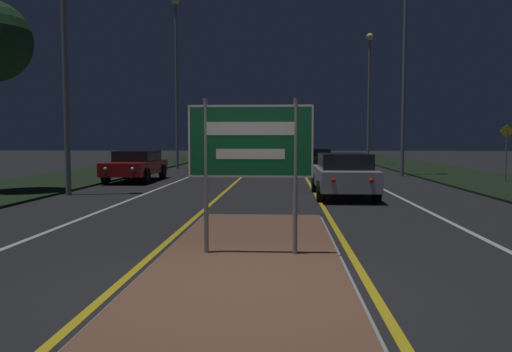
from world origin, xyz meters
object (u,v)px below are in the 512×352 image
(car_receding_0, at_px, (343,174))
(streetlight_left_far, at_px, (176,56))
(streetlight_right_near, at_px, (405,25))
(streetlight_right_far, at_px, (369,83))
(car_receding_1, at_px, (315,159))
(car_approaching_0, at_px, (136,165))
(warning_sign, at_px, (506,147))
(highway_sign, at_px, (250,147))

(car_receding_0, bearing_deg, streetlight_left_far, 119.51)
(streetlight_right_near, height_order, streetlight_right_far, streetlight_right_near)
(car_receding_1, height_order, car_approaching_0, car_approaching_0)
(car_receding_1, bearing_deg, streetlight_left_far, 165.10)
(car_receding_1, bearing_deg, warning_sign, -44.68)
(highway_sign, xyz_separation_m, streetlight_left_far, (-6.29, 23.96, 5.40))
(streetlight_left_far, distance_m, car_receding_1, 10.98)
(streetlight_right_far, distance_m, warning_sign, 15.11)
(streetlight_right_far, bearing_deg, car_approaching_0, -132.02)
(streetlight_right_far, xyz_separation_m, car_receding_0, (-4.05, -19.67, -5.06))
(highway_sign, bearing_deg, streetlight_right_far, 77.11)
(car_approaching_0, xyz_separation_m, warning_sign, (15.98, -0.17, 0.80))
(streetlight_right_far, distance_m, car_receding_1, 9.29)
(streetlight_right_far, height_order, car_receding_1, streetlight_right_far)
(car_receding_1, bearing_deg, highway_sign, -96.15)
(streetlight_right_far, bearing_deg, streetlight_left_far, -161.40)
(highway_sign, xyz_separation_m, car_receding_1, (2.33, 21.67, -0.99))
(streetlight_right_far, distance_m, car_approaching_0, 19.39)
(streetlight_right_near, distance_m, car_receding_1, 8.74)
(car_receding_1, bearing_deg, car_receding_0, -89.65)
(highway_sign, distance_m, car_receding_0, 8.97)
(highway_sign, xyz_separation_m, warning_sign, (9.91, 14.18, -0.19))
(car_receding_1, distance_m, warning_sign, 10.68)
(car_receding_1, bearing_deg, streetlight_right_near, -41.57)
(streetlight_right_near, xyz_separation_m, car_receding_0, (-4.05, -9.41, -6.75))
(streetlight_left_far, relative_size, car_receding_0, 2.43)
(streetlight_right_near, bearing_deg, streetlight_left_far, 154.95)
(streetlight_right_far, bearing_deg, warning_sign, -76.25)
(streetlight_right_far, relative_size, car_receding_1, 2.00)
(streetlight_right_far, bearing_deg, car_receding_0, -101.64)
(warning_sign, bearing_deg, streetlight_left_far, 148.86)
(streetlight_right_near, bearing_deg, streetlight_right_far, 90.02)
(car_receding_0, xyz_separation_m, car_approaching_0, (-8.48, 5.76, -0.01))
(car_approaching_0, bearing_deg, warning_sign, -0.61)
(warning_sign, bearing_deg, car_approaching_0, 179.39)
(car_receding_0, distance_m, warning_sign, 9.38)
(streetlight_left_far, bearing_deg, car_receding_1, -14.90)
(streetlight_right_near, relative_size, streetlight_right_far, 1.22)
(streetlight_right_near, xyz_separation_m, warning_sign, (3.44, -3.82, -5.96))
(car_receding_1, xyz_separation_m, car_approaching_0, (-8.40, -7.32, 0.01))
(streetlight_left_far, xyz_separation_m, streetlight_right_near, (12.75, -5.96, 0.37))
(streetlight_left_far, bearing_deg, car_receding_0, -60.49)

